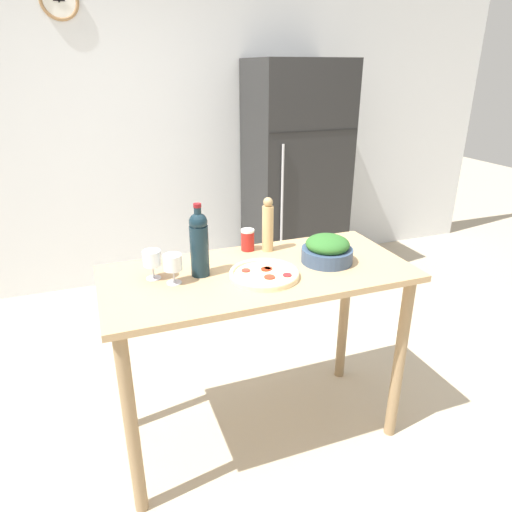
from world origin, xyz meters
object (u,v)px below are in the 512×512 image
wine_glass_near (173,264)px  wine_glass_far (152,259)px  homemade_pizza (264,274)px  salt_canister (248,240)px  wine_bottle (199,243)px  salad_bowl (327,250)px  refrigerator (295,175)px  pepper_mill (268,225)px

wine_glass_near → wine_glass_far: (-0.08, 0.08, 0.00)m
homemade_pizza → wine_glass_far: bearing=161.6°
wine_glass_near → salt_canister: size_ratio=1.19×
wine_bottle → salad_bowl: 0.61m
wine_bottle → wine_glass_near: size_ratio=2.51×
wine_glass_far → salt_canister: (0.50, 0.17, -0.04)m
wine_glass_near → salt_canister: bearing=30.6°
wine_bottle → wine_glass_near: bearing=-161.0°
refrigerator → salt_canister: 1.81m
wine_glass_far → salad_bowl: (0.80, -0.10, -0.03)m
wine_glass_near → salad_bowl: 0.73m
homemade_pizza → salad_bowl: bearing=9.1°
homemade_pizza → wine_bottle: bearing=155.1°
salt_canister → homemade_pizza: bearing=-96.5°
pepper_mill → salad_bowl: (0.21, -0.23, -0.07)m
wine_glass_far → salt_canister: wine_glass_far is taller
wine_bottle → salt_canister: bearing=35.0°
refrigerator → salt_canister: (-0.97, -1.52, 0.06)m
wine_bottle → pepper_mill: bearing=23.4°
pepper_mill → wine_bottle: bearing=-156.6°
wine_glass_near → refrigerator: bearing=51.8°
salad_bowl → wine_glass_near: bearing=178.3°
refrigerator → wine_glass_far: 2.25m
wine_bottle → homemade_pizza: size_ratio=1.06×
homemade_pizza → refrigerator: bearing=61.4°
wine_bottle → salad_bowl: size_ratio=1.35×
pepper_mill → salad_bowl: 0.32m
wine_glass_far → salad_bowl: salad_bowl is taller
refrigerator → homemade_pizza: (-1.01, -1.85, 0.02)m
salad_bowl → salt_canister: salad_bowl is taller
wine_glass_far → homemade_pizza: wine_glass_far is taller
wine_bottle → homemade_pizza: bearing=-24.9°
refrigerator → wine_bottle: bearing=-126.2°
wine_glass_far → pepper_mill: (0.59, 0.14, 0.04)m
wine_glass_near → salad_bowl: size_ratio=0.54×
pepper_mill → salt_canister: (-0.09, 0.04, -0.08)m
homemade_pizza → wine_glass_near: bearing=168.8°
wine_glass_far → wine_bottle: bearing=-9.3°
salad_bowl → pepper_mill: bearing=131.7°
pepper_mill → salt_canister: 0.13m
refrigerator → wine_bottle: refrigerator is taller
pepper_mill → homemade_pizza: size_ratio=0.89×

